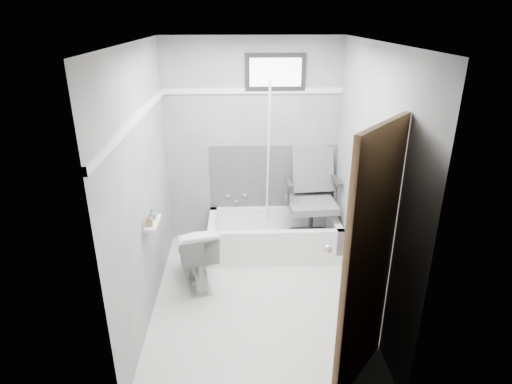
{
  "coord_description": "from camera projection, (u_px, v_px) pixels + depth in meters",
  "views": [
    {
      "loc": [
        -0.16,
        -3.49,
        2.6
      ],
      "look_at": [
        0.0,
        0.35,
        1.0
      ],
      "focal_mm": 30.0,
      "sensor_mm": 36.0,
      "label": 1
    }
  ],
  "objects": [
    {
      "name": "floor",
      "position": [
        257.0,
        299.0,
        4.22
      ],
      "size": [
        2.6,
        2.6,
        0.0
      ],
      "primitive_type": "plane",
      "color": "white",
      "rests_on": "ground"
    },
    {
      "name": "wall_front",
      "position": [
        267.0,
        267.0,
        2.56
      ],
      "size": [
        2.0,
        0.02,
        2.4
      ],
      "primitive_type": "cube",
      "color": "slate",
      "rests_on": "floor"
    },
    {
      "name": "pole",
      "position": [
        268.0,
        163.0,
        4.8
      ],
      "size": [
        0.02,
        0.38,
        1.92
      ],
      "primitive_type": "cylinder",
      "rotation": [
        0.18,
        0.0,
        0.0
      ],
      "color": "white",
      "rests_on": "bathtub"
    },
    {
      "name": "door",
      "position": [
        422.0,
        289.0,
        2.7
      ],
      "size": [
        0.78,
        0.78,
        2.0
      ],
      "primitive_type": null,
      "color": "brown",
      "rests_on": "floor"
    },
    {
      "name": "faucet",
      "position": [
        236.0,
        197.0,
        5.18
      ],
      "size": [
        0.26,
        0.1,
        0.16
      ],
      "primitive_type": null,
      "color": "silver",
      "rests_on": "wall_back"
    },
    {
      "name": "window",
      "position": [
        275.0,
        72.0,
        4.64
      ],
      "size": [
        0.66,
        0.04,
        0.4
      ],
      "primitive_type": null,
      "color": "black",
      "rests_on": "wall_back"
    },
    {
      "name": "soap_bottle_a",
      "position": [
        149.0,
        220.0,
        3.67
      ],
      "size": [
        0.06,
        0.06,
        0.12
      ],
      "primitive_type": "imported",
      "rotation": [
        0.0,
        0.0,
        0.07
      ],
      "color": "olive",
      "rests_on": "shelf"
    },
    {
      "name": "office_chair",
      "position": [
        312.0,
        198.0,
        4.89
      ],
      "size": [
        0.67,
        0.67,
        1.09
      ],
      "primitive_type": null,
      "rotation": [
        0.0,
        0.0,
        0.07
      ],
      "color": "slate",
      "rests_on": "bathtub"
    },
    {
      "name": "ceiling",
      "position": [
        258.0,
        42.0,
        3.3
      ],
      "size": [
        2.6,
        2.6,
        0.0
      ],
      "primitive_type": "plane",
      "rotation": [
        3.14,
        0.0,
        0.0
      ],
      "color": "silver",
      "rests_on": "floor"
    },
    {
      "name": "trim_back",
      "position": [
        252.0,
        91.0,
        4.71
      ],
      "size": [
        2.0,
        0.02,
        0.06
      ],
      "primitive_type": "cube",
      "color": "white",
      "rests_on": "wall_back"
    },
    {
      "name": "wall_right",
      "position": [
        370.0,
        185.0,
        3.8
      ],
      "size": [
        0.02,
        2.6,
        2.4
      ],
      "primitive_type": "cube",
      "color": "slate",
      "rests_on": "floor"
    },
    {
      "name": "wall_left",
      "position": [
        143.0,
        188.0,
        3.72
      ],
      "size": [
        0.02,
        2.6,
        2.4
      ],
      "primitive_type": "cube",
      "color": "slate",
      "rests_on": "floor"
    },
    {
      "name": "shelf",
      "position": [
        153.0,
        223.0,
        3.77
      ],
      "size": [
        0.1,
        0.32,
        0.02
      ],
      "primitive_type": "cube",
      "color": "silver",
      "rests_on": "wall_left"
    },
    {
      "name": "toilet",
      "position": [
        196.0,
        254.0,
        4.36
      ],
      "size": [
        0.56,
        0.77,
        0.68
      ],
      "primitive_type": "imported",
      "rotation": [
        0.0,
        0.0,
        3.41
      ],
      "color": "silver",
      "rests_on": "floor"
    },
    {
      "name": "backerboard",
      "position": [
        274.0,
        177.0,
        5.12
      ],
      "size": [
        1.5,
        0.02,
        0.78
      ],
      "primitive_type": "cube",
      "color": "#4C4C4F",
      "rests_on": "wall_back"
    },
    {
      "name": "trim_left",
      "position": [
        137.0,
        118.0,
        3.49
      ],
      "size": [
        0.02,
        2.6,
        0.06
      ],
      "primitive_type": "cube",
      "color": "white",
      "rests_on": "wall_left"
    },
    {
      "name": "bathtub",
      "position": [
        274.0,
        235.0,
        5.01
      ],
      "size": [
        1.5,
        0.7,
        0.42
      ],
      "primitive_type": null,
      "color": "white",
      "rests_on": "floor"
    },
    {
      "name": "wall_back",
      "position": [
        253.0,
        145.0,
        4.96
      ],
      "size": [
        2.0,
        0.02,
        2.4
      ],
      "primitive_type": "cube",
      "color": "slate",
      "rests_on": "floor"
    },
    {
      "name": "soap_bottle_b",
      "position": [
        152.0,
        214.0,
        3.8
      ],
      "size": [
        0.09,
        0.09,
        0.1
      ],
      "primitive_type": "imported",
      "rotation": [
        0.0,
        0.0,
        0.14
      ],
      "color": "#4A6588",
      "rests_on": "shelf"
    }
  ]
}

